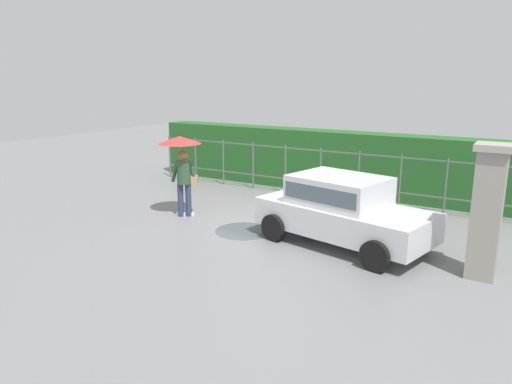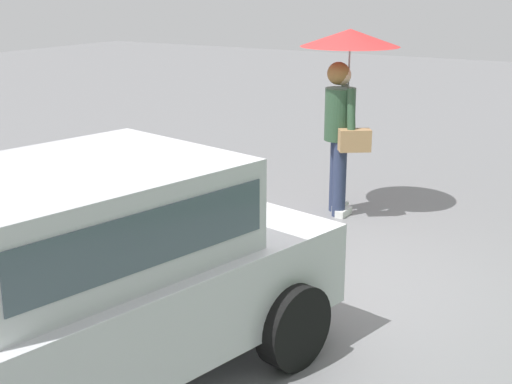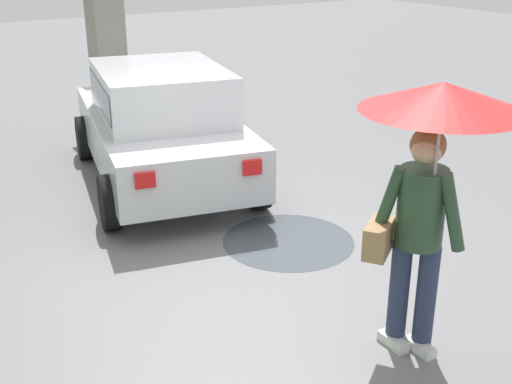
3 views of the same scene
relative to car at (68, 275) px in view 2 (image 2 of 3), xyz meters
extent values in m
plane|color=slate|center=(-2.16, 0.47, -0.80)|extent=(40.00, 40.00, 0.00)
cube|color=silver|center=(0.06, -0.01, -0.22)|extent=(3.96, 2.38, 0.60)
cube|color=silver|center=(-0.09, 0.02, 0.38)|extent=(2.16, 1.80, 0.60)
cube|color=#4C5B66|center=(-0.09, 0.02, 0.40)|extent=(2.01, 1.79, 0.33)
cylinder|color=black|center=(-0.99, 1.07, -0.50)|extent=(0.62, 0.30, 0.60)
cylinder|color=black|center=(-1.34, -0.57, -0.50)|extent=(0.62, 0.30, 0.60)
cube|color=red|center=(-1.65, 0.91, -0.07)|extent=(0.10, 0.21, 0.16)
cube|color=red|center=(-1.88, -0.16, -0.07)|extent=(0.10, 0.21, 0.16)
cylinder|color=#2D3856|center=(-4.33, -0.17, -0.37)|extent=(0.15, 0.15, 0.86)
cylinder|color=#2D3856|center=(-4.16, -0.05, -0.37)|extent=(0.15, 0.15, 0.86)
cube|color=white|center=(-4.36, -0.12, -0.76)|extent=(0.26, 0.10, 0.08)
cube|color=white|center=(-4.20, -0.01, -0.76)|extent=(0.26, 0.10, 0.08)
cylinder|color=#2D4C33|center=(-4.25, -0.11, 0.35)|extent=(0.34, 0.34, 0.58)
sphere|color=#DBAD89|center=(-4.25, -0.11, 0.78)|extent=(0.22, 0.22, 0.22)
sphere|color=olive|center=(-4.23, -0.14, 0.80)|extent=(0.25, 0.25, 0.25)
cylinder|color=#2D4C33|center=(-4.47, -0.17, 0.37)|extent=(0.24, 0.20, 0.56)
cylinder|color=#2D4C33|center=(-4.11, 0.08, 0.37)|extent=(0.24, 0.20, 0.56)
cylinder|color=#B2B2B7|center=(-4.37, -0.08, 0.69)|extent=(0.02, 0.02, 0.77)
cone|color=red|center=(-4.37, -0.08, 1.17)|extent=(1.09, 1.09, 0.19)
cube|color=tan|center=(-4.10, 0.14, 0.11)|extent=(0.33, 0.37, 0.24)
cylinder|color=#4C545B|center=(-2.26, -0.36, -0.80)|extent=(1.36, 1.36, 0.00)
camera|label=1|loc=(3.52, -9.29, 2.70)|focal=33.34mm
camera|label=2|loc=(2.89, 3.11, 1.74)|focal=49.83mm
camera|label=3|loc=(-7.22, 3.11, 2.14)|focal=45.69mm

